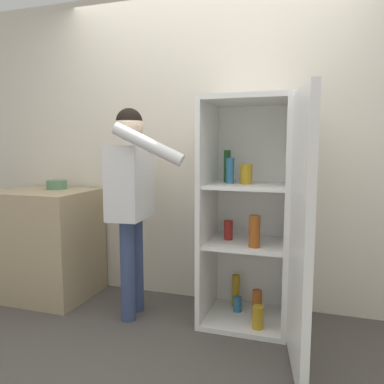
% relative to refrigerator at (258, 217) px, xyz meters
% --- Properties ---
extents(ground_plane, '(12.00, 12.00, 0.00)m').
position_rel_refrigerator_xyz_m(ground_plane, '(-0.44, -0.56, -0.80)').
color(ground_plane, '#4C4742').
extents(wall_back, '(7.00, 0.06, 2.55)m').
position_rel_refrigerator_xyz_m(wall_back, '(-0.44, 0.42, 0.47)').
color(wall_back, beige).
rests_on(wall_back, ground_plane).
extents(refrigerator, '(0.77, 1.18, 1.63)m').
position_rel_refrigerator_xyz_m(refrigerator, '(0.00, 0.00, 0.00)').
color(refrigerator, white).
rests_on(refrigerator, ground_plane).
extents(person, '(0.63, 0.56, 1.57)m').
position_rel_refrigerator_xyz_m(person, '(-0.93, -0.09, 0.19)').
color(person, '#384770').
rests_on(person, ground_plane).
extents(counter, '(0.78, 0.64, 0.92)m').
position_rel_refrigerator_xyz_m(counter, '(-1.82, 0.05, -0.34)').
color(counter, tan).
rests_on(counter, ground_plane).
extents(bowl, '(0.17, 0.17, 0.08)m').
position_rel_refrigerator_xyz_m(bowl, '(-1.78, 0.17, 0.16)').
color(bowl, '#517F5B').
rests_on(bowl, counter).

